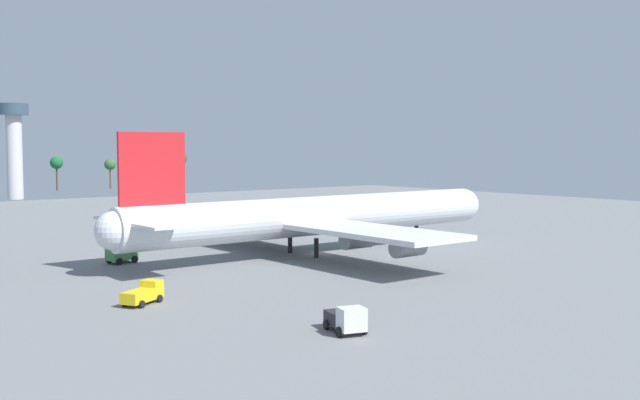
% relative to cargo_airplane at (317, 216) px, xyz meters
% --- Properties ---
extents(ground_plane, '(291.76, 291.76, 0.00)m').
position_rel_cargo_airplane_xyz_m(ground_plane, '(0.52, 0.00, -5.86)').
color(ground_plane, slate).
extents(cargo_airplane, '(72.94, 58.29, 18.60)m').
position_rel_cargo_airplane_xyz_m(cargo_airplane, '(0.00, 0.00, 0.00)').
color(cargo_airplane, silver).
rests_on(cargo_airplane, ground_plane).
extents(fuel_truck, '(4.31, 3.51, 1.97)m').
position_rel_cargo_airplane_xyz_m(fuel_truck, '(28.77, 25.41, -4.83)').
color(fuel_truck, silver).
rests_on(fuel_truck, ground_plane).
extents(maintenance_van, '(3.76, 5.24, 2.53)m').
position_rel_cargo_airplane_xyz_m(maintenance_van, '(-28.80, -40.29, -4.61)').
color(maintenance_van, silver).
rests_on(maintenance_van, ground_plane).
extents(cargo_loader, '(3.96, 4.58, 2.25)m').
position_rel_cargo_airplane_xyz_m(cargo_loader, '(40.31, 37.60, -4.76)').
color(cargo_loader, white).
rests_on(cargo_loader, ground_plane).
extents(pushback_tractor, '(4.64, 3.39, 2.53)m').
position_rel_cargo_airplane_xyz_m(pushback_tractor, '(-27.91, 10.16, -4.57)').
color(pushback_tractor, '#4C8C4C').
rests_on(pushback_tractor, ground_plane).
extents(baggage_tug, '(5.47, 4.24, 2.32)m').
position_rel_cargo_airplane_xyz_m(baggage_tug, '(-37.54, -17.46, -4.75)').
color(baggage_tug, yellow).
rests_on(baggage_tug, ground_plane).
extents(safety_cone_nose, '(0.40, 0.40, 0.57)m').
position_rel_cargo_airplane_xyz_m(safety_cone_nose, '(33.35, 2.33, -5.57)').
color(safety_cone_nose, orange).
rests_on(safety_cone_nose, ground_plane).
extents(control_tower, '(9.15, 9.15, 30.11)m').
position_rel_cargo_airplane_xyz_m(control_tower, '(0.08, 153.05, 12.33)').
color(control_tower, silver).
rests_on(control_tower, ground_plane).
extents(tree_line_backdrop, '(170.72, 6.25, 15.37)m').
position_rel_cargo_airplane_xyz_m(tree_line_backdrop, '(15.81, 190.28, 5.26)').
color(tree_line_backdrop, '#51381E').
rests_on(tree_line_backdrop, ground_plane).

